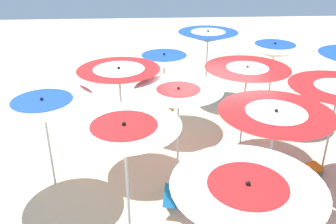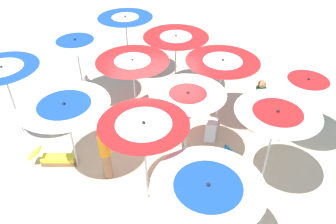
{
  "view_description": "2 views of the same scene",
  "coord_description": "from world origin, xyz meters",
  "px_view_note": "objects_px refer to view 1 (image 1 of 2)",
  "views": [
    {
      "loc": [
        1.57,
        8.02,
        5.18
      ],
      "look_at": [
        1.05,
        -0.45,
        1.11
      ],
      "focal_mm": 39.16,
      "sensor_mm": 36.0,
      "label": 1
    },
    {
      "loc": [
        7.71,
        0.09,
        6.72
      ],
      "look_at": [
        0.17,
        0.35,
        1.15
      ],
      "focal_mm": 35.31,
      "sensor_mm": 36.0,
      "label": 2
    }
  ],
  "objects_px": {
    "lounger_0": "(230,191)",
    "lounger_4": "(301,170)",
    "beach_umbrella_9": "(119,76)",
    "beach_ball": "(300,104)",
    "beachgoer_0": "(151,106)",
    "beach_umbrella_0": "(247,195)",
    "lounger_3": "(167,106)",
    "beach_umbrella_10": "(164,61)",
    "beachgoer_1": "(258,205)",
    "beach_umbrella_1": "(275,122)",
    "beach_umbrella_11": "(208,37)",
    "beach_umbrella_5": "(178,97)",
    "lounger_2": "(175,189)",
    "beach_umbrella_7": "(274,51)",
    "beach_umbrella_4": "(125,136)",
    "beach_umbrella_8": "(43,108)",
    "beach_umbrella_6": "(247,73)"
  },
  "relations": [
    {
      "from": "beach_umbrella_0",
      "to": "beach_umbrella_10",
      "type": "distance_m",
      "value": 6.36
    },
    {
      "from": "beach_umbrella_10",
      "to": "beachgoer_1",
      "type": "relative_size",
      "value": 1.22
    },
    {
      "from": "beach_umbrella_4",
      "to": "beachgoer_0",
      "type": "height_order",
      "value": "beach_umbrella_4"
    },
    {
      "from": "beach_umbrella_6",
      "to": "beach_umbrella_7",
      "type": "distance_m",
      "value": 2.34
    },
    {
      "from": "lounger_0",
      "to": "lounger_4",
      "type": "relative_size",
      "value": 1.04
    },
    {
      "from": "beach_umbrella_4",
      "to": "lounger_2",
      "type": "relative_size",
      "value": 1.97
    },
    {
      "from": "beach_umbrella_7",
      "to": "beachgoer_1",
      "type": "distance_m",
      "value": 6.09
    },
    {
      "from": "lounger_4",
      "to": "beachgoer_0",
      "type": "height_order",
      "value": "beachgoer_0"
    },
    {
      "from": "beach_umbrella_6",
      "to": "beach_ball",
      "type": "height_order",
      "value": "beach_umbrella_6"
    },
    {
      "from": "beach_umbrella_4",
      "to": "beach_umbrella_8",
      "type": "relative_size",
      "value": 1.13
    },
    {
      "from": "beachgoer_0",
      "to": "beach_umbrella_4",
      "type": "bearing_deg",
      "value": -41.23
    },
    {
      "from": "beach_umbrella_0",
      "to": "beach_umbrella_5",
      "type": "relative_size",
      "value": 0.97
    },
    {
      "from": "beach_umbrella_11",
      "to": "lounger_3",
      "type": "distance_m",
      "value": 2.8
    },
    {
      "from": "beach_umbrella_7",
      "to": "beach_umbrella_8",
      "type": "height_order",
      "value": "beach_umbrella_7"
    },
    {
      "from": "beach_umbrella_5",
      "to": "lounger_2",
      "type": "xyz_separation_m",
      "value": [
        0.13,
        0.75,
        -1.88
      ]
    },
    {
      "from": "beach_umbrella_9",
      "to": "beach_umbrella_11",
      "type": "xyz_separation_m",
      "value": [
        -2.77,
        -4.02,
        -0.09
      ]
    },
    {
      "from": "beach_umbrella_0",
      "to": "lounger_3",
      "type": "bearing_deg",
      "value": -84.38
    },
    {
      "from": "lounger_3",
      "to": "beach_umbrella_7",
      "type": "bearing_deg",
      "value": 87.88
    },
    {
      "from": "beach_umbrella_1",
      "to": "beach_ball",
      "type": "xyz_separation_m",
      "value": [
        -2.66,
        -4.76,
        -1.86
      ]
    },
    {
      "from": "lounger_3",
      "to": "lounger_4",
      "type": "bearing_deg",
      "value": 40.29
    },
    {
      "from": "beach_umbrella_10",
      "to": "beachgoer_0",
      "type": "height_order",
      "value": "beach_umbrella_10"
    },
    {
      "from": "beach_umbrella_0",
      "to": "beach_umbrella_10",
      "type": "bearing_deg",
      "value": -82.75
    },
    {
      "from": "beach_umbrella_9",
      "to": "beach_ball",
      "type": "xyz_separation_m",
      "value": [
        -5.72,
        -2.54,
        -2.04
      ]
    },
    {
      "from": "beach_umbrella_4",
      "to": "lounger_2",
      "type": "distance_m",
      "value": 2.48
    },
    {
      "from": "beach_umbrella_1",
      "to": "beach_umbrella_11",
      "type": "xyz_separation_m",
      "value": [
        0.29,
        -6.23,
        0.08
      ]
    },
    {
      "from": "beach_umbrella_5",
      "to": "beach_umbrella_9",
      "type": "xyz_separation_m",
      "value": [
        1.32,
        -1.05,
        0.11
      ]
    },
    {
      "from": "lounger_0",
      "to": "beachgoer_0",
      "type": "bearing_deg",
      "value": 133.23
    },
    {
      "from": "lounger_4",
      "to": "beachgoer_0",
      "type": "bearing_deg",
      "value": 129.73
    },
    {
      "from": "beach_umbrella_11",
      "to": "beach_umbrella_5",
      "type": "bearing_deg",
      "value": 74.06
    },
    {
      "from": "lounger_4",
      "to": "beachgoer_1",
      "type": "height_order",
      "value": "beachgoer_1"
    },
    {
      "from": "beach_umbrella_9",
      "to": "beach_ball",
      "type": "relative_size",
      "value": 7.92
    },
    {
      "from": "beach_umbrella_4",
      "to": "beachgoer_1",
      "type": "distance_m",
      "value": 2.61
    },
    {
      "from": "beach_umbrella_10",
      "to": "lounger_0",
      "type": "bearing_deg",
      "value": 107.39
    },
    {
      "from": "beach_umbrella_0",
      "to": "beach_umbrella_4",
      "type": "bearing_deg",
      "value": -39.17
    },
    {
      "from": "beach_umbrella_1",
      "to": "beach_umbrella_5",
      "type": "xyz_separation_m",
      "value": [
        1.73,
        -1.16,
        0.07
      ]
    },
    {
      "from": "beach_umbrella_1",
      "to": "beach_umbrella_10",
      "type": "distance_m",
      "value": 4.6
    },
    {
      "from": "beach_umbrella_4",
      "to": "beach_umbrella_9",
      "type": "distance_m",
      "value": 2.95
    },
    {
      "from": "beachgoer_0",
      "to": "beach_umbrella_11",
      "type": "bearing_deg",
      "value": 111.28
    },
    {
      "from": "beach_umbrella_7",
      "to": "lounger_0",
      "type": "height_order",
      "value": "beach_umbrella_7"
    },
    {
      "from": "lounger_3",
      "to": "beach_ball",
      "type": "distance_m",
      "value": 4.43
    },
    {
      "from": "beach_umbrella_5",
      "to": "lounger_2",
      "type": "height_order",
      "value": "beach_umbrella_5"
    },
    {
      "from": "beach_umbrella_8",
      "to": "lounger_0",
      "type": "xyz_separation_m",
      "value": [
        -3.92,
        0.76,
        -1.74
      ]
    },
    {
      "from": "beach_umbrella_9",
      "to": "lounger_3",
      "type": "xyz_separation_m",
      "value": [
        -1.29,
        -2.6,
        -2.0
      ]
    },
    {
      "from": "beach_umbrella_1",
      "to": "beach_umbrella_5",
      "type": "height_order",
      "value": "beach_umbrella_5"
    },
    {
      "from": "lounger_0",
      "to": "beachgoer_1",
      "type": "xyz_separation_m",
      "value": [
        -0.14,
        1.37,
        0.76
      ]
    },
    {
      "from": "beach_umbrella_7",
      "to": "beach_umbrella_4",
      "type": "bearing_deg",
      "value": 50.99
    },
    {
      "from": "beach_umbrella_5",
      "to": "beach_umbrella_9",
      "type": "bearing_deg",
      "value": -38.47
    },
    {
      "from": "beach_umbrella_9",
      "to": "lounger_2",
      "type": "bearing_deg",
      "value": 123.64
    },
    {
      "from": "beach_umbrella_1",
      "to": "beach_umbrella_8",
      "type": "height_order",
      "value": "beach_umbrella_1"
    },
    {
      "from": "lounger_3",
      "to": "beach_ball",
      "type": "height_order",
      "value": "lounger_3"
    }
  ]
}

